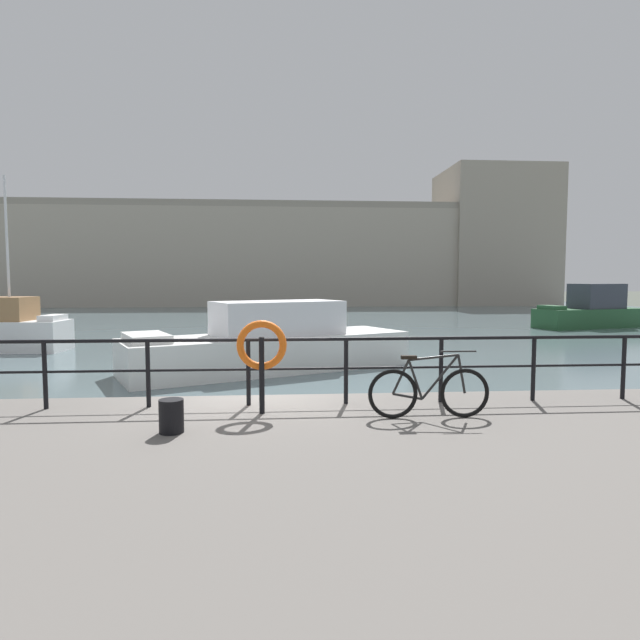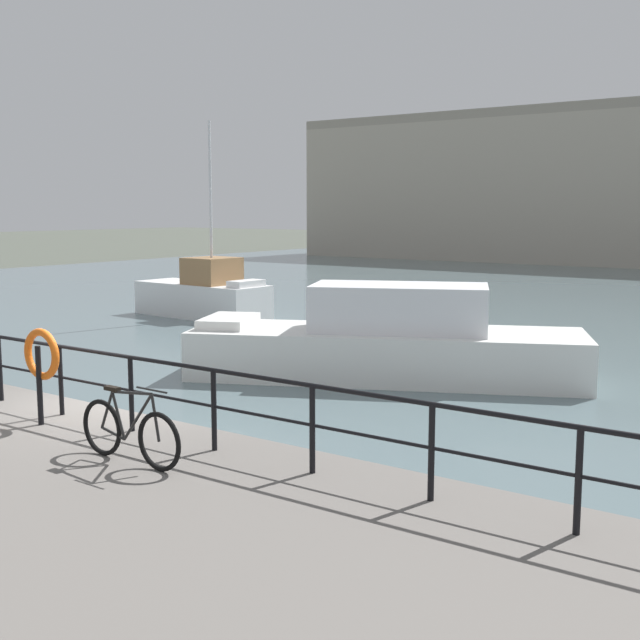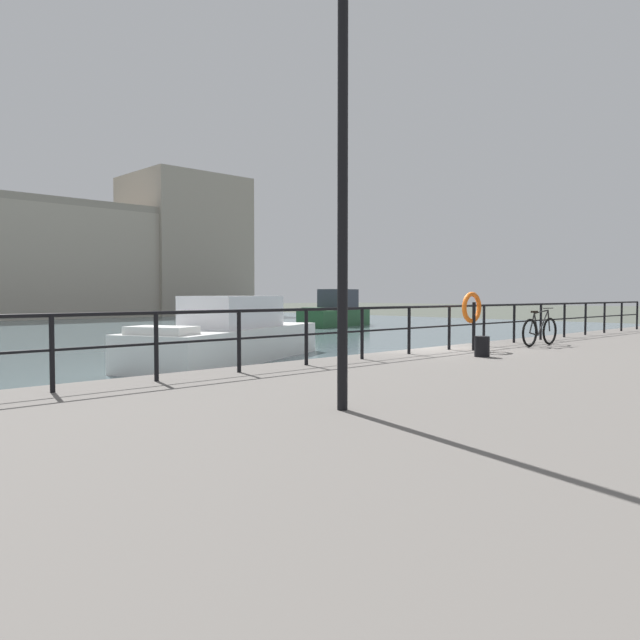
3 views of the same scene
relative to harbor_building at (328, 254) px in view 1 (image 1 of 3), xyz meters
name	(u,v)px [view 1 (image 1 of 3)]	position (x,y,z in m)	size (l,w,h in m)	color
ground_plane	(254,453)	(-6.15, -54.40, -6.05)	(240.00, 240.00, 0.00)	#4C5147
water_basin	(274,320)	(-6.15, -24.20, -6.05)	(80.00, 60.00, 0.01)	slate
harbor_building	(328,254)	(0.00, 0.00, 0.00)	(64.92, 11.08, 16.04)	#A89E8E
moored_green_narrowboat	(0,331)	(-17.44, -40.25, -5.19)	(5.69, 2.29, 7.30)	white
moored_red_daysailer	(270,344)	(-6.02, -45.86, -5.18)	(9.74, 6.51, 2.29)	white
moored_harbor_tender	(591,311)	(13.79, -31.53, -5.01)	(7.52, 4.03, 2.74)	#23512D
quay_railing	(297,359)	(-5.41, -55.15, -4.30)	(23.48, 0.07, 1.08)	black
parked_bicycle	(429,392)	(-3.55, -56.14, -4.64)	(1.77, 0.10, 0.98)	black
mooring_bollard	(171,416)	(-7.11, -56.61, -4.81)	(0.32, 0.32, 0.44)	black
life_ring_stand	(262,348)	(-5.96, -55.63, -4.06)	(0.75, 0.16, 1.40)	black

